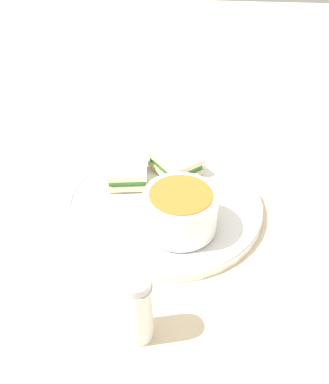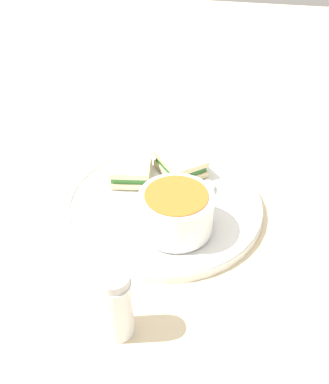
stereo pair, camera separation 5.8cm
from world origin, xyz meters
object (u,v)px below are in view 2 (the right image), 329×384
object	(u,v)px
sandwich_half_near	(181,163)
sandwich_half_far	(131,169)
soup_bowl	(176,211)
salt_shaker	(116,305)
spoon	(208,190)

from	to	relation	value
sandwich_half_near	sandwich_half_far	size ratio (longest dim) A/B	1.18
sandwich_half_far	soup_bowl	bearing A→B (deg)	40.47
sandwich_half_near	salt_shaker	xyz separation A→B (m)	(0.33, -0.03, 0.02)
sandwich_half_far	salt_shaker	distance (m)	0.30
spoon	sandwich_half_near	distance (m)	0.08
spoon	soup_bowl	bearing A→B (deg)	149.31
sandwich_half_far	salt_shaker	size ratio (longest dim) A/B	0.86
sandwich_half_near	salt_shaker	world-z (taller)	salt_shaker
soup_bowl	sandwich_half_far	size ratio (longest dim) A/B	1.27
salt_shaker	spoon	bearing A→B (deg)	163.82
soup_bowl	spoon	size ratio (longest dim) A/B	0.94
sandwich_half_near	soup_bowl	bearing A→B (deg)	6.30
spoon	sandwich_half_far	size ratio (longest dim) A/B	1.35
soup_bowl	salt_shaker	xyz separation A→B (m)	(0.18, -0.04, -0.00)
soup_bowl	sandwich_half_near	world-z (taller)	soup_bowl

